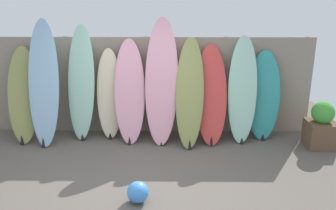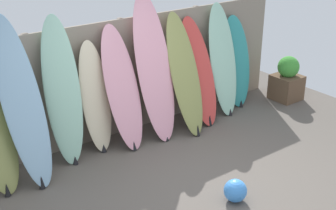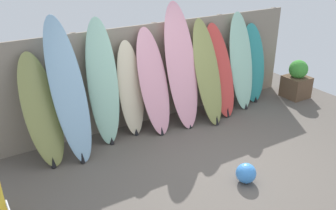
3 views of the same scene
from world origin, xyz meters
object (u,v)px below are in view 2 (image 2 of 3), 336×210
object	(u,v)px
surfboard_seafoam_2	(63,92)
planter_box	(287,80)
surfboard_seafoam_8	(223,61)
surfboard_pink_5	(154,69)
surfboard_red_7	(199,73)
beach_ball	(235,191)
surfboard_pink_4	(123,89)
surfboard_cream_3	(96,98)
surfboard_skyblue_1	(22,104)
surfboard_teal_9	(236,62)
surfboard_olive_6	(185,75)

from	to	relation	value
surfboard_seafoam_2	planter_box	distance (m)	4.25
surfboard_seafoam_8	surfboard_pink_5	bearing A→B (deg)	-178.64
surfboard_red_7	beach_ball	world-z (taller)	surfboard_red_7
planter_box	beach_ball	world-z (taller)	planter_box
surfboard_pink_4	surfboard_seafoam_8	distance (m)	1.99
surfboard_cream_3	surfboard_pink_4	distance (m)	0.40
surfboard_skyblue_1	surfboard_teal_9	size ratio (longest dim) A/B	1.35
planter_box	beach_ball	size ratio (longest dim) A/B	2.86
surfboard_seafoam_2	surfboard_pink_5	bearing A→B (deg)	-4.11
surfboard_skyblue_1	surfboard_pink_4	bearing A→B (deg)	2.32
surfboard_cream_3	surfboard_pink_4	world-z (taller)	surfboard_pink_4
surfboard_olive_6	surfboard_red_7	bearing A→B (deg)	16.37
surfboard_seafoam_8	surfboard_teal_9	bearing A→B (deg)	11.89
surfboard_skyblue_1	surfboard_pink_5	xyz separation A→B (m)	(2.04, 0.06, 0.01)
surfboard_olive_6	surfboard_red_7	distance (m)	0.41
surfboard_seafoam_2	surfboard_pink_4	world-z (taller)	surfboard_seafoam_2
surfboard_cream_3	surfboard_pink_4	size ratio (longest dim) A/B	0.91
surfboard_cream_3	surfboard_skyblue_1	bearing A→B (deg)	-170.99
surfboard_cream_3	surfboard_teal_9	bearing A→B (deg)	0.06
surfboard_red_7	planter_box	distance (m)	1.96
surfboard_red_7	planter_box	xyz separation A→B (m)	(1.88, -0.28, -0.46)
surfboard_seafoam_8	planter_box	world-z (taller)	surfboard_seafoam_8
surfboard_pink_4	beach_ball	xyz separation A→B (m)	(0.31, -2.05, -0.74)
surfboard_seafoam_2	surfboard_seafoam_8	xyz separation A→B (m)	(2.86, -0.07, -0.09)
surfboard_skyblue_1	surfboard_pink_5	world-z (taller)	surfboard_pink_5
surfboard_skyblue_1	beach_ball	world-z (taller)	surfboard_skyblue_1
surfboard_red_7	surfboard_seafoam_8	world-z (taller)	surfboard_seafoam_8
planter_box	beach_ball	distance (m)	3.50
surfboard_olive_6	beach_ball	world-z (taller)	surfboard_olive_6
beach_ball	surfboard_pink_5	bearing A→B (deg)	82.86
surfboard_red_7	planter_box	bearing A→B (deg)	-8.42
surfboard_skyblue_1	surfboard_teal_9	bearing A→B (deg)	2.62
surfboard_seafoam_8	planter_box	size ratio (longest dim) A/B	2.28
surfboard_pink_4	surfboard_olive_6	world-z (taller)	surfboard_olive_6
surfboard_cream_3	surfboard_red_7	xyz separation A→B (m)	(1.82, -0.12, 0.03)
surfboard_skyblue_1	surfboard_olive_6	world-z (taller)	surfboard_skyblue_1
surfboard_teal_9	surfboard_skyblue_1	bearing A→B (deg)	-177.38
surfboard_skyblue_1	surfboard_olive_6	xyz separation A→B (m)	(2.53, -0.06, -0.16)
surfboard_cream_3	planter_box	xyz separation A→B (m)	(3.70, -0.40, -0.43)
planter_box	surfboard_pink_5	bearing A→B (deg)	174.13
surfboard_pink_5	planter_box	xyz separation A→B (m)	(2.76, -0.28, -0.70)
surfboard_pink_4	surfboard_seafoam_8	size ratio (longest dim) A/B	0.97
surfboard_seafoam_8	surfboard_cream_3	bearing A→B (deg)	178.00
surfboard_seafoam_2	surfboard_red_7	distance (m)	2.32
surfboard_pink_4	surfboard_seafoam_8	xyz separation A→B (m)	(1.99, 0.03, 0.04)
surfboard_seafoam_2	surfboard_pink_4	bearing A→B (deg)	-6.63
surfboard_pink_4	surfboard_seafoam_8	world-z (taller)	surfboard_seafoam_8
surfboard_seafoam_2	planter_box	bearing A→B (deg)	-5.27
surfboard_pink_5	surfboard_skyblue_1	bearing A→B (deg)	-178.37
surfboard_red_7	surfboard_teal_9	world-z (taller)	surfboard_red_7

